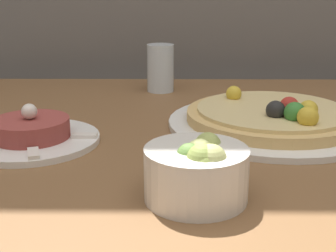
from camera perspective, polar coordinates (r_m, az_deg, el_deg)
name	(u,v)px	position (r m, az deg, el deg)	size (l,w,h in m)	color
dining_table	(196,182)	(0.84, 3.46, -6.82)	(1.16, 0.90, 0.72)	brown
pizza_plate	(273,118)	(0.85, 12.65, 0.99)	(0.37, 0.37, 0.06)	white
tartare_plate	(31,134)	(0.78, -16.33, -0.93)	(0.22, 0.22, 0.07)	white
small_bowl	(197,171)	(0.55, 3.57, -5.47)	(0.12, 0.12, 0.08)	silver
drinking_glass	(160,68)	(1.09, -0.93, 7.08)	(0.06, 0.06, 0.11)	silver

